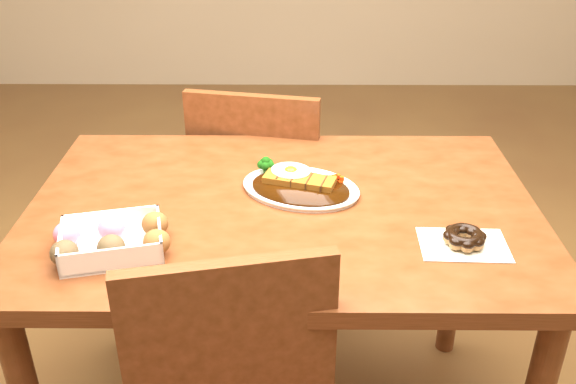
{
  "coord_description": "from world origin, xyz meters",
  "views": [
    {
      "loc": [
        0.02,
        -1.32,
        1.5
      ],
      "look_at": [
        0.01,
        -0.05,
        0.81
      ],
      "focal_mm": 40.0,
      "sensor_mm": 36.0,
      "label": 1
    }
  ],
  "objects_px": {
    "katsu_curry_plate": "(299,185)",
    "donut_box": "(112,239)",
    "table": "(283,239)",
    "chair_far": "(263,194)",
    "pon_de_ring": "(464,238)"
  },
  "relations": [
    {
      "from": "table",
      "to": "chair_far",
      "type": "distance_m",
      "value": 0.57
    },
    {
      "from": "table",
      "to": "katsu_curry_plate",
      "type": "bearing_deg",
      "value": 59.97
    },
    {
      "from": "pon_de_ring",
      "to": "donut_box",
      "type": "bearing_deg",
      "value": -177.91
    },
    {
      "from": "katsu_curry_plate",
      "to": "table",
      "type": "bearing_deg",
      "value": -120.03
    },
    {
      "from": "table",
      "to": "pon_de_ring",
      "type": "relative_size",
      "value": 6.33
    },
    {
      "from": "katsu_curry_plate",
      "to": "donut_box",
      "type": "xyz_separation_m",
      "value": [
        -0.39,
        -0.27,
        0.01
      ]
    },
    {
      "from": "katsu_curry_plate",
      "to": "chair_far",
      "type": "bearing_deg",
      "value": 103.61
    },
    {
      "from": "table",
      "to": "katsu_curry_plate",
      "type": "xyz_separation_m",
      "value": [
        0.04,
        0.07,
        0.11
      ]
    },
    {
      "from": "pon_de_ring",
      "to": "chair_far",
      "type": "bearing_deg",
      "value": 122.89
    },
    {
      "from": "chair_far",
      "to": "pon_de_ring",
      "type": "relative_size",
      "value": 4.59
    },
    {
      "from": "chair_far",
      "to": "katsu_curry_plate",
      "type": "xyz_separation_m",
      "value": [
        0.11,
        -0.47,
        0.29
      ]
    },
    {
      "from": "chair_far",
      "to": "donut_box",
      "type": "relative_size",
      "value": 3.48
    },
    {
      "from": "chair_far",
      "to": "pon_de_ring",
      "type": "bearing_deg",
      "value": 133.53
    },
    {
      "from": "katsu_curry_plate",
      "to": "donut_box",
      "type": "bearing_deg",
      "value": -145.31
    },
    {
      "from": "katsu_curry_plate",
      "to": "pon_de_ring",
      "type": "distance_m",
      "value": 0.42
    }
  ]
}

